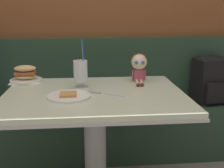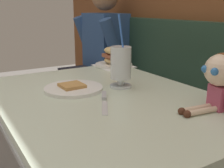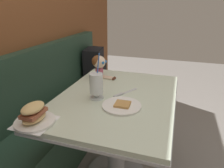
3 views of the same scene
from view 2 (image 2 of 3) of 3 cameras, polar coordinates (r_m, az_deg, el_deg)
booth_bench at (r=1.66m, az=18.56°, el=-12.50°), size 2.60×0.48×1.00m
diner_table at (r=1.19m, az=-1.02°, el=-11.55°), size 1.11×0.81×0.74m
toast_plate at (r=1.21m, az=-7.85°, el=-0.83°), size 0.25×0.25×0.03m
milkshake_glass at (r=1.22m, az=1.80°, el=3.99°), size 0.10×0.10×0.32m
sandwich_plate at (r=1.67m, az=0.37°, el=5.18°), size 0.22×0.22×0.12m
butter_knife at (r=1.07m, az=-1.53°, el=-3.01°), size 0.21×0.13×0.01m
seated_doll at (r=1.01m, az=21.15°, el=2.04°), size 0.12×0.22×0.20m
diner_patron at (r=2.33m, az=-2.24°, el=7.08°), size 0.55×0.48×0.81m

